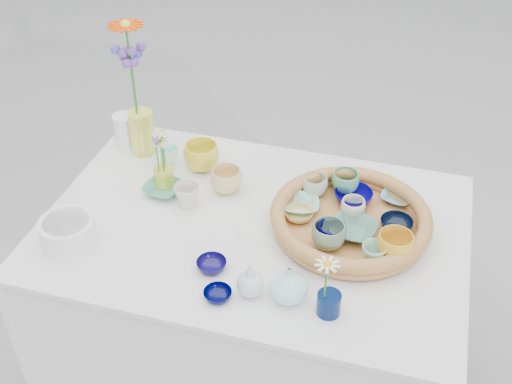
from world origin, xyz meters
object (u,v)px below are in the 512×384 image
(display_table, at_px, (255,381))
(wicker_tray, at_px, (350,220))
(bud_vase_seafoam, at_px, (289,284))
(tall_vase_yellow, at_px, (142,132))

(display_table, xyz_separation_m, wicker_tray, (0.28, 0.05, 0.80))
(bud_vase_seafoam, height_order, tall_vase_yellow, tall_vase_yellow)
(display_table, height_order, tall_vase_yellow, tall_vase_yellow)
(display_table, distance_m, bud_vase_seafoam, 0.88)
(wicker_tray, xyz_separation_m, bud_vase_seafoam, (-0.11, -0.32, 0.01))
(bud_vase_seafoam, distance_m, tall_vase_yellow, 0.84)
(display_table, bearing_deg, tall_vase_yellow, 150.52)
(bud_vase_seafoam, bearing_deg, display_table, 122.59)
(wicker_tray, bearing_deg, display_table, -169.88)
(display_table, distance_m, tall_vase_yellow, 1.01)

